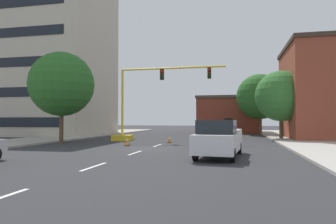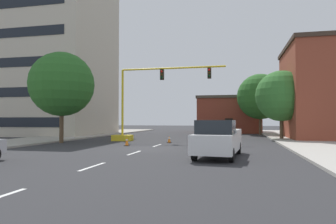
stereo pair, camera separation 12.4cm
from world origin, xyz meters
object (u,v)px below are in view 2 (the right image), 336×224
at_px(tree_right_far, 260,97).
at_px(pickup_truck_white, 218,139).
at_px(tree_right_mid, 281,96).
at_px(traffic_signal_gantry, 137,116).
at_px(tree_left_near, 62,84).
at_px(traffic_cone_roadside_a, 127,141).
at_px(traffic_cone_roadside_b, 169,139).

xyz_separation_m(tree_right_far, pickup_truck_white, (-4.02, -25.27, -4.06)).
bearing_deg(tree_right_mid, pickup_truck_white, -109.03).
relative_size(tree_right_far, pickup_truck_white, 1.44).
height_order(traffic_signal_gantry, tree_right_far, tree_right_far).
bearing_deg(tree_right_far, tree_left_near, -134.57).
bearing_deg(pickup_truck_white, traffic_cone_roadside_a, 142.31).
bearing_deg(tree_right_mid, traffic_signal_gantry, -161.14).
bearing_deg(tree_right_far, traffic_signal_gantry, -130.13).
bearing_deg(tree_right_mid, tree_right_far, 97.50).
height_order(pickup_truck_white, traffic_cone_roadside_a, pickup_truck_white).
relative_size(tree_right_far, traffic_cone_roadside_a, 11.21).
bearing_deg(traffic_cone_roadside_b, pickup_truck_white, -63.03).
height_order(tree_right_far, pickup_truck_white, tree_right_far).
xyz_separation_m(traffic_signal_gantry, traffic_cone_roadside_a, (0.93, -5.20, -1.98)).
bearing_deg(tree_left_near, traffic_cone_roadside_a, -13.44).
height_order(tree_right_mid, pickup_truck_white, tree_right_mid).
relative_size(traffic_signal_gantry, traffic_cone_roadside_a, 14.78).
bearing_deg(traffic_cone_roadside_a, tree_left_near, 166.56).
bearing_deg(tree_right_far, tree_right_mid, -82.50).
xyz_separation_m(traffic_signal_gantry, pickup_truck_white, (8.18, -10.80, -1.36)).
height_order(pickup_truck_white, traffic_cone_roadside_b, pickup_truck_white).
distance_m(traffic_signal_gantry, tree_right_mid, 14.40).
bearing_deg(traffic_cone_roadside_b, traffic_cone_roadside_a, -124.04).
xyz_separation_m(tree_right_far, traffic_cone_roadside_b, (-8.76, -15.95, -4.74)).
distance_m(traffic_cone_roadside_a, traffic_cone_roadside_b, 4.49).
height_order(tree_right_mid, tree_left_near, tree_left_near).
bearing_deg(tree_left_near, traffic_cone_roadside_b, 13.32).
relative_size(traffic_signal_gantry, tree_right_mid, 1.54).
relative_size(tree_right_mid, traffic_cone_roadside_b, 11.54).
distance_m(tree_right_mid, tree_left_near, 20.84).
bearing_deg(pickup_truck_white, tree_right_far, 80.97).
bearing_deg(traffic_signal_gantry, pickup_truck_white, -52.87).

